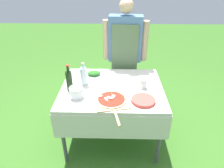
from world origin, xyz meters
The scene contains 10 objects.
ground_plane centered at (0.00, 0.00, 0.00)m, with size 12.00×12.00×0.00m, color #386B23.
prep_table centered at (0.00, 0.00, 0.65)m, with size 1.14×0.93×0.73m.
person_cook centered at (0.16, 0.65, 0.93)m, with size 0.59×0.22×1.57m.
pizza_on_peel centered at (0.00, -0.28, 0.75)m, with size 0.39×0.57×0.05m.
oil_bottle centered at (-0.45, -0.06, 0.85)m, with size 0.07×0.07×0.29m.
water_bottle centered at (-0.32, 0.07, 0.85)m, with size 0.08×0.08×0.26m.
herb_container centered at (-0.23, 0.28, 0.76)m, with size 0.20×0.15×0.06m.
mixing_tub centered at (-0.36, -0.20, 0.79)m, with size 0.14×0.14×0.11m, color silver.
plate_stack centered at (0.32, -0.27, 0.75)m, with size 0.24×0.24×0.03m.
sauce_jar centered at (0.34, 0.00, 0.78)m, with size 0.07×0.07×0.10m.
Camera 1 is at (0.05, -1.90, 1.88)m, focal length 32.00 mm.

